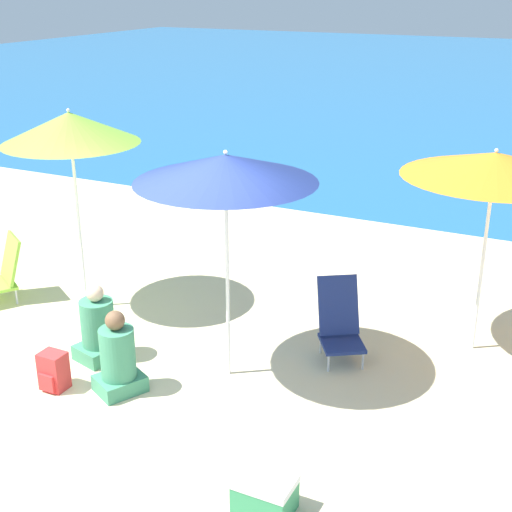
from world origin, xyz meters
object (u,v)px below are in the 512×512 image
object	(u,v)px
beach_umbrella_lime	(70,128)
beach_chair_navy	(340,322)
beach_umbrella_orange	(495,165)
beach_umbrella_navy	(226,169)
backpack_red	(53,371)
person_seated_far	(118,360)
beach_chair_lime	(4,270)
person_seated_near	(98,329)
cooler_box	(265,494)

from	to	relation	value
beach_umbrella_lime	beach_chair_navy	xyz separation A→B (m)	(3.17, 0.21, -1.79)
beach_umbrella_lime	beach_umbrella_orange	world-z (taller)	beach_umbrella_lime
beach_umbrella_navy	backpack_red	world-z (taller)	beach_umbrella_navy
beach_chair_navy	person_seated_far	xyz separation A→B (m)	(-1.66, -1.59, -0.05)
beach_umbrella_navy	person_seated_far	world-z (taller)	beach_umbrella_navy
beach_chair_navy	person_seated_far	bearing A→B (deg)	-169.15
beach_umbrella_navy	beach_umbrella_orange	world-z (taller)	beach_umbrella_navy
beach_chair_lime	beach_umbrella_orange	bearing A→B (deg)	45.48
backpack_red	beach_chair_lime	bearing A→B (deg)	144.88
beach_umbrella_navy	backpack_red	distance (m)	2.58
beach_umbrella_navy	person_seated_near	world-z (taller)	beach_umbrella_navy
beach_umbrella_navy	person_seated_far	size ratio (longest dim) A/B	2.70
beach_umbrella_navy	person_seated_far	bearing A→B (deg)	-136.55
backpack_red	beach_umbrella_navy	bearing A→B (deg)	35.59
beach_umbrella_lime	person_seated_near	xyz separation A→B (m)	(0.94, -0.94, -1.85)
beach_chair_lime	person_seated_near	size ratio (longest dim) A/B	0.96
beach_umbrella_orange	person_seated_near	xyz separation A→B (m)	(-3.48, -1.94, -1.70)
beach_umbrella_lime	person_seated_far	distance (m)	2.75
person_seated_far	backpack_red	xyz separation A→B (m)	(-0.60, -0.25, -0.15)
beach_umbrella_navy	beach_chair_navy	size ratio (longest dim) A/B	2.74
beach_chair_lime	cooler_box	bearing A→B (deg)	8.47
beach_umbrella_navy	cooler_box	xyz separation A→B (m)	(1.18, -1.63, -1.98)
beach_chair_lime	person_seated_near	xyz separation A→B (m)	(1.96, -0.68, -0.05)
beach_chair_lime	person_seated_near	bearing A→B (deg)	13.28
cooler_box	person_seated_near	bearing A→B (deg)	152.59
beach_chair_navy	backpack_red	world-z (taller)	beach_chair_navy
beach_umbrella_orange	beach_chair_lime	world-z (taller)	beach_umbrella_orange
person_seated_far	beach_chair_lime	bearing A→B (deg)	-176.92
person_seated_near	beach_umbrella_lime	bearing A→B (deg)	149.92
person_seated_far	beach_umbrella_navy	bearing A→B (deg)	70.31
beach_umbrella_orange	backpack_red	size ratio (longest dim) A/B	5.73
cooler_box	beach_umbrella_lime	bearing A→B (deg)	146.99
person_seated_near	person_seated_far	distance (m)	0.73
beach_umbrella_orange	person_seated_far	world-z (taller)	beach_umbrella_orange
beach_chair_lime	person_seated_near	world-z (taller)	person_seated_near
person_seated_near	person_seated_far	size ratio (longest dim) A/B	0.98
beach_chair_navy	person_seated_far	distance (m)	2.30
beach_umbrella_lime	person_seated_far	world-z (taller)	beach_umbrella_lime
beach_umbrella_orange	cooler_box	size ratio (longest dim) A/B	4.95
person_seated_near	cooler_box	world-z (taller)	person_seated_near
person_seated_far	beach_chair_navy	bearing A→B (deg)	70.76
beach_chair_lime	cooler_box	world-z (taller)	beach_chair_lime
person_seated_near	backpack_red	size ratio (longest dim) A/B	2.18
beach_umbrella_navy	beach_chair_lime	bearing A→B (deg)	173.69
beach_chair_lime	beach_umbrella_navy	bearing A→B (deg)	26.10
beach_chair_navy	beach_chair_lime	world-z (taller)	beach_chair_navy
beach_chair_navy	backpack_red	xyz separation A→B (m)	(-2.25, -1.84, -0.21)
beach_chair_navy	person_seated_near	size ratio (longest dim) A/B	1.00
beach_chair_lime	person_seated_near	distance (m)	2.07
beach_chair_navy	cooler_box	distance (m)	2.51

